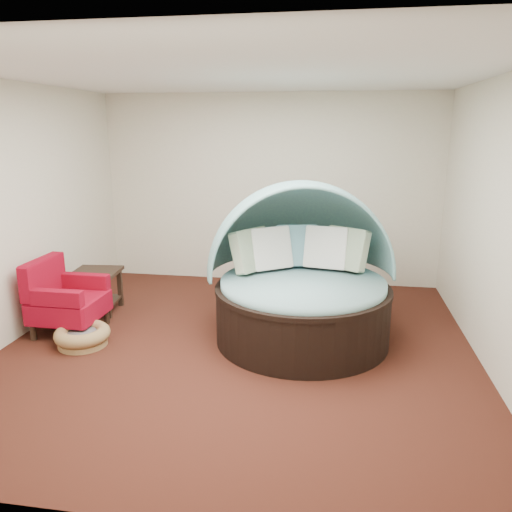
# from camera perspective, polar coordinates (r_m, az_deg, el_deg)

# --- Properties ---
(floor) EXTENTS (5.00, 5.00, 0.00)m
(floor) POSITION_cam_1_polar(r_m,az_deg,el_deg) (5.48, -2.09, -10.40)
(floor) COLOR #441D13
(floor) RESTS_ON ground
(wall_back) EXTENTS (5.00, 0.00, 5.00)m
(wall_back) POSITION_cam_1_polar(r_m,az_deg,el_deg) (7.50, 1.57, 7.54)
(wall_back) COLOR beige
(wall_back) RESTS_ON floor
(wall_front) EXTENTS (5.00, 0.00, 5.00)m
(wall_front) POSITION_cam_1_polar(r_m,az_deg,el_deg) (2.73, -12.68, -5.33)
(wall_front) COLOR beige
(wall_front) RESTS_ON floor
(wall_left) EXTENTS (0.00, 5.00, 5.00)m
(wall_left) POSITION_cam_1_polar(r_m,az_deg,el_deg) (6.06, -26.14, 4.40)
(wall_left) COLOR beige
(wall_left) RESTS_ON floor
(wall_right) EXTENTS (0.00, 5.00, 5.00)m
(wall_right) POSITION_cam_1_polar(r_m,az_deg,el_deg) (5.18, 26.02, 2.93)
(wall_right) COLOR beige
(wall_right) RESTS_ON floor
(ceiling) EXTENTS (5.00, 5.00, 0.00)m
(ceiling) POSITION_cam_1_polar(r_m,az_deg,el_deg) (5.00, -2.40, 20.13)
(ceiling) COLOR white
(ceiling) RESTS_ON wall_back
(canopy_daybed) EXTENTS (2.34, 2.29, 1.76)m
(canopy_daybed) POSITION_cam_1_polar(r_m,az_deg,el_deg) (5.52, 5.23, -1.25)
(canopy_daybed) COLOR black
(canopy_daybed) RESTS_ON floor
(pet_basket) EXTENTS (0.78, 0.78, 0.21)m
(pet_basket) POSITION_cam_1_polar(r_m,az_deg,el_deg) (5.81, -19.22, -8.61)
(pet_basket) COLOR olive
(pet_basket) RESTS_ON floor
(red_armchair) EXTENTS (0.74, 0.75, 0.86)m
(red_armchair) POSITION_cam_1_polar(r_m,az_deg,el_deg) (6.16, -21.05, -4.58)
(red_armchair) COLOR black
(red_armchair) RESTS_ON floor
(side_table) EXTENTS (0.61, 0.61, 0.54)m
(side_table) POSITION_cam_1_polar(r_m,az_deg,el_deg) (6.71, -17.76, -3.20)
(side_table) COLOR black
(side_table) RESTS_ON floor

